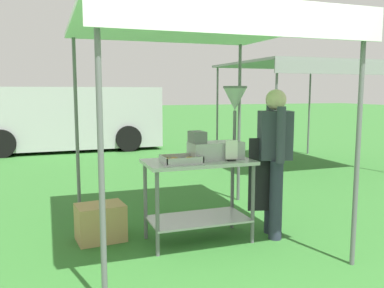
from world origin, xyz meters
TOP-DOWN VIEW (x-y plane):
  - ground_plane at (0.00, 6.00)m, footprint 70.00×70.00m
  - stall_canopy at (0.12, 0.98)m, footprint 2.45×2.59m
  - donut_cart at (0.12, 0.88)m, footprint 1.13×0.60m
  - donut_tray at (-0.11, 0.82)m, footprint 0.39×0.30m
  - donut_fryer at (0.39, 0.92)m, footprint 0.63×0.28m
  - menu_sign at (0.43, 0.74)m, footprint 0.13×0.05m
  - vendor at (0.94, 0.75)m, footprint 0.47×0.53m
  - supply_crate at (-0.86, 1.25)m, footprint 0.53×0.42m
  - van_silver at (-0.90, 8.56)m, footprint 4.96×2.12m
  - neighbour_tent at (3.63, 4.32)m, footprint 2.71×2.77m

SIDE VIEW (x-z plane):
  - ground_plane at x=0.00m, z-range 0.00..0.00m
  - supply_crate at x=-0.86m, z-range 0.00..0.39m
  - donut_cart at x=0.12m, z-range 0.19..1.06m
  - van_silver at x=-0.90m, z-range 0.03..1.72m
  - donut_tray at x=-0.11m, z-range 0.86..0.93m
  - vendor at x=0.94m, z-range 0.10..1.71m
  - menu_sign at x=0.43m, z-range 0.86..1.07m
  - donut_fryer at x=0.39m, z-range 0.77..1.54m
  - neighbour_tent at x=3.63m, z-range 1.01..3.18m
  - stall_canopy at x=0.12m, z-range 1.06..3.34m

